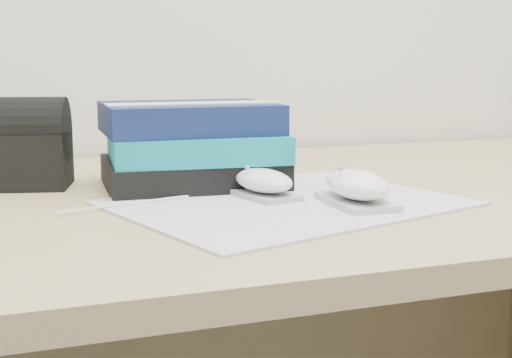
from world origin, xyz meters
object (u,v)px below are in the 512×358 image
object	(u,v)px
mouse_rear	(264,183)
pouch	(19,144)
mouse_front	(357,187)
desk	(238,334)
book_stack	(192,146)

from	to	relation	value
mouse_rear	pouch	world-z (taller)	pouch
mouse_rear	mouse_front	bearing A→B (deg)	-43.07
mouse_front	desk	bearing A→B (deg)	109.57
desk	pouch	world-z (taller)	pouch
book_stack	desk	bearing A→B (deg)	9.68
desk	mouse_front	size ratio (longest dim) A/B	13.38
mouse_front	book_stack	xyz separation A→B (m)	(-0.15, 0.21, 0.03)
mouse_front	book_stack	size ratio (longest dim) A/B	0.47
mouse_rear	desk	bearing A→B (deg)	85.51
mouse_front	mouse_rear	bearing A→B (deg)	136.93
mouse_rear	pouch	xyz separation A→B (m)	(-0.29, 0.20, 0.04)
desk	book_stack	distance (m)	0.30
mouse_front	pouch	distance (m)	0.47
desk	book_stack	size ratio (longest dim) A/B	6.29
desk	book_stack	xyz separation A→B (m)	(-0.07, -0.01, 0.29)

